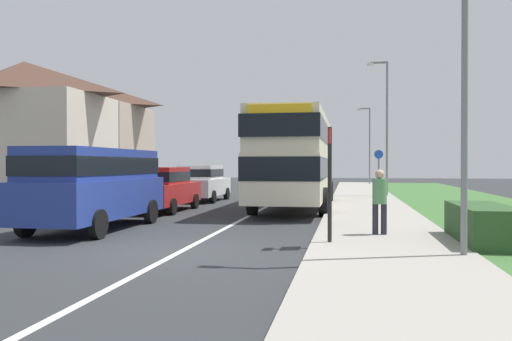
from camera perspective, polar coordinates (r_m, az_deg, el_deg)
name	(u,v)px	position (r m, az deg, el deg)	size (l,w,h in m)	color
ground_plane	(182,251)	(11.22, -7.95, -8.55)	(120.00, 120.00, 0.00)	#2D3033
lane_marking_centre	(251,215)	(18.94, -0.52, -4.76)	(0.14, 60.00, 0.01)	silver
pavement_near_side	(375,221)	(16.66, 12.63, -5.33)	(3.20, 68.00, 0.12)	#9E998E
roadside_hedge	(483,226)	(12.68, 23.17, -5.48)	(1.10, 3.08, 0.90)	#2D5128
double_decker_bus	(296,156)	(21.55, 4.28, 1.59)	(2.80, 10.74, 3.70)	beige
parked_van_blue	(95,182)	(15.25, -16.91, -1.15)	(2.11, 5.58, 2.22)	navy
parked_car_red	(162,187)	(20.53, -10.06, -1.77)	(1.91, 4.55, 1.69)	#B21E1E
parked_car_white	(202,182)	(25.98, -5.84, -1.20)	(2.00, 4.54, 1.74)	silver
pedestrian_at_stop	(380,199)	(13.05, 13.11, -2.95)	(0.34, 0.34, 1.67)	#23232D
bus_stop_sign	(330,176)	(11.56, 7.91, -0.61)	(0.09, 0.52, 2.60)	black
cycle_route_sign	(379,172)	(27.49, 13.01, -0.12)	(0.44, 0.08, 2.52)	slate
street_lamp_near	(458,47)	(10.74, 20.88, 12.29)	(1.14, 0.20, 6.85)	slate
street_lamp_mid	(385,119)	(29.64, 13.66, 5.34)	(1.14, 0.20, 7.34)	slate
street_lamp_far	(368,140)	(46.86, 11.95, 3.19)	(1.14, 0.20, 6.66)	slate
house_terrace_far_side	(54,133)	(32.35, -20.84, 3.73)	(7.85, 11.11, 7.10)	beige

